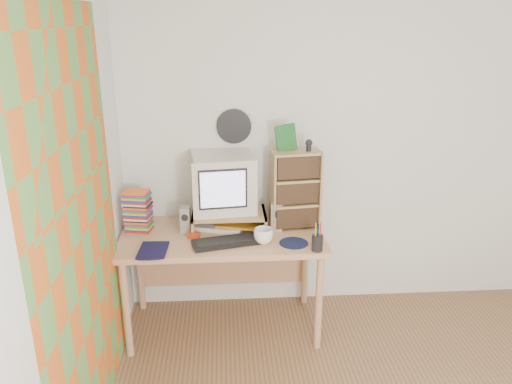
{
  "coord_description": "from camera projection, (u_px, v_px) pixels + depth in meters",
  "views": [
    {
      "loc": [
        -1.01,
        -1.79,
        2.18
      ],
      "look_at": [
        -0.8,
        1.33,
        1.07
      ],
      "focal_mm": 35.0,
      "sensor_mm": 36.0,
      "label": 1
    }
  ],
  "objects": [
    {
      "name": "left_wall",
      "position": [
        36.0,
        267.0,
        1.95
      ],
      "size": [
        0.0,
        3.5,
        3.5
      ],
      "primitive_type": "plane",
      "rotation": [
        1.57,
        0.0,
        1.57
      ],
      "color": "white",
      "rests_on": "floor"
    },
    {
      "name": "pen_cup",
      "position": [
        317.0,
        240.0,
        3.19
      ],
      "size": [
        0.09,
        0.09,
        0.15
      ],
      "primitive_type": null,
      "rotation": [
        0.0,
        0.0,
        -0.26
      ],
      "color": "black",
      "rests_on": "desk"
    },
    {
      "name": "mug",
      "position": [
        263.0,
        236.0,
        3.3
      ],
      "size": [
        0.16,
        0.16,
        0.1
      ],
      "primitive_type": "imported",
      "rotation": [
        0.0,
        0.0,
        0.27
      ],
      "color": "white",
      "rests_on": "desk"
    },
    {
      "name": "mousepad",
      "position": [
        294.0,
        243.0,
        3.31
      ],
      "size": [
        0.2,
        0.2,
        0.0
      ],
      "primitive_type": "cylinder",
      "rotation": [
        0.0,
        0.0,
        0.02
      ],
      "color": "black",
      "rests_on": "desk"
    },
    {
      "name": "diary",
      "position": [
        139.0,
        249.0,
        3.18
      ],
      "size": [
        0.23,
        0.17,
        0.04
      ],
      "primitive_type": "imported",
      "rotation": [
        0.0,
        0.0,
        -0.04
      ],
      "color": "#100E34",
      "rests_on": "desk"
    },
    {
      "name": "monitor_riser",
      "position": [
        229.0,
        216.0,
        3.52
      ],
      "size": [
        0.52,
        0.3,
        0.12
      ],
      "color": "tan",
      "rests_on": "desk"
    },
    {
      "name": "wall_disc",
      "position": [
        234.0,
        126.0,
        3.56
      ],
      "size": [
        0.25,
        0.02,
        0.25
      ],
      "primitive_type": "cylinder",
      "rotation": [
        1.57,
        0.0,
        0.0
      ],
      "color": "black",
      "rests_on": "back_wall"
    },
    {
      "name": "speaker_left",
      "position": [
        185.0,
        219.0,
        3.46
      ],
      "size": [
        0.07,
        0.07,
        0.19
      ],
      "primitive_type": "cube",
      "rotation": [
        0.0,
        0.0,
        -0.05
      ],
      "color": "#A0A1A5",
      "rests_on": "desk"
    },
    {
      "name": "speaker_right",
      "position": [
        276.0,
        216.0,
        3.49
      ],
      "size": [
        0.08,
        0.08,
        0.2
      ],
      "primitive_type": "cube",
      "rotation": [
        0.0,
        0.0,
        -0.09
      ],
      "color": "#A0A1A5",
      "rests_on": "desk"
    },
    {
      "name": "webcam",
      "position": [
        309.0,
        145.0,
        3.37
      ],
      "size": [
        0.05,
        0.05,
        0.08
      ],
      "primitive_type": null,
      "rotation": [
        0.0,
        0.0,
        -0.14
      ],
      "color": "black",
      "rests_on": "cd_rack"
    },
    {
      "name": "back_wall",
      "position": [
        359.0,
        148.0,
        3.7
      ],
      "size": [
        3.5,
        0.0,
        3.5
      ],
      "primitive_type": "plane",
      "rotation": [
        1.57,
        0.0,
        0.0
      ],
      "color": "white",
      "rests_on": "floor"
    },
    {
      "name": "red_box",
      "position": [
        194.0,
        235.0,
        3.38
      ],
      "size": [
        0.08,
        0.06,
        0.04
      ],
      "primitive_type": "cube",
      "rotation": [
        0.0,
        0.0,
        -0.16
      ],
      "color": "#B33413",
      "rests_on": "desk"
    },
    {
      "name": "papers",
      "position": [
        228.0,
        223.0,
        3.57
      ],
      "size": [
        0.39,
        0.33,
        0.04
      ],
      "primitive_type": null,
      "rotation": [
        0.0,
        0.0,
        -0.28
      ],
      "color": "silver",
      "rests_on": "desk"
    },
    {
      "name": "cd_rack",
      "position": [
        295.0,
        190.0,
        3.48
      ],
      "size": [
        0.35,
        0.22,
        0.56
      ],
      "primitive_type": "cube",
      "rotation": [
        0.0,
        0.0,
        0.12
      ],
      "color": "tan",
      "rests_on": "desk"
    },
    {
      "name": "keyboard",
      "position": [
        227.0,
        242.0,
        3.3
      ],
      "size": [
        0.48,
        0.26,
        0.03
      ],
      "primitive_type": "cube",
      "rotation": [
        0.0,
        0.0,
        0.24
      ],
      "color": "black",
      "rests_on": "desk"
    },
    {
      "name": "game_box",
      "position": [
        286.0,
        138.0,
        3.37
      ],
      "size": [
        0.14,
        0.05,
        0.18
      ],
      "primitive_type": "cube",
      "rotation": [
        0.0,
        0.0,
        0.16
      ],
      "color": "#1A5B23",
      "rests_on": "cd_rack"
    },
    {
      "name": "crt_monitor",
      "position": [
        223.0,
        183.0,
        3.49
      ],
      "size": [
        0.47,
        0.47,
        0.4
      ],
      "primitive_type": "cube",
      "rotation": [
        0.0,
        0.0,
        0.12
      ],
      "color": "beige",
      "rests_on": "monitor_riser"
    },
    {
      "name": "curtain",
      "position": [
        81.0,
        239.0,
        2.43
      ],
      "size": [
        0.0,
        2.2,
        2.2
      ],
      "primitive_type": "plane",
      "rotation": [
        1.57,
        0.0,
        1.57
      ],
      "color": "#CF5D1D",
      "rests_on": "left_wall"
    },
    {
      "name": "desk",
      "position": [
        223.0,
        247.0,
        3.56
      ],
      "size": [
        1.4,
        0.7,
        0.75
      ],
      "color": "tan",
      "rests_on": "floor"
    },
    {
      "name": "dvd_stack",
      "position": [
        139.0,
        214.0,
        3.47
      ],
      "size": [
        0.19,
        0.15,
        0.24
      ],
      "primitive_type": null,
      "rotation": [
        0.0,
        0.0,
        -0.19
      ],
      "color": "brown",
      "rests_on": "desk"
    }
  ]
}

